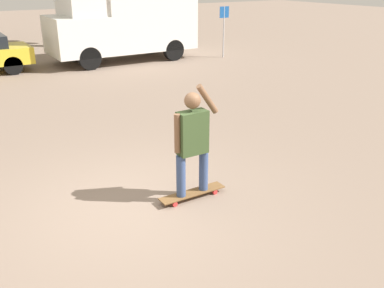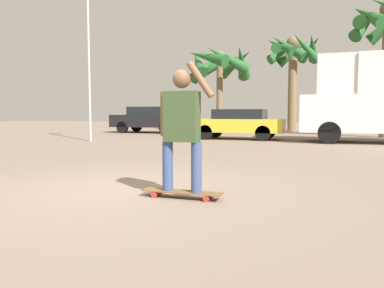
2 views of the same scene
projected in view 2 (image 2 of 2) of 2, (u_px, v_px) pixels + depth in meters
The scene contains 9 objects.
ground_plane at pixel (130, 190), 5.45m from camera, with size 80.00×80.00×0.00m, color gray.
skateboard at pixel (182, 192), 4.92m from camera, with size 1.08×0.22×0.09m.
person_skateboarder at pixel (182, 122), 4.84m from camera, with size 0.74×0.24×1.69m.
camper_van at pixel (384, 96), 13.91m from camera, with size 5.59×2.29×3.28m.
parked_car_yellow at pixel (238, 123), 16.19m from camera, with size 3.92×1.72×1.29m.
parked_car_black at pixel (150, 119), 21.62m from camera, with size 4.27×1.93×1.49m.
palm_tree_center_background at pixel (293, 54), 23.44m from camera, with size 3.72×3.78×6.07m.
palm_tree_far_left at pixel (220, 64), 23.07m from camera, with size 4.29×4.43×5.29m.
flagpole at pixel (90, 49), 14.80m from camera, with size 0.87×0.12×6.52m.
Camera 2 is at (2.65, -4.77, 1.11)m, focal length 35.00 mm.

